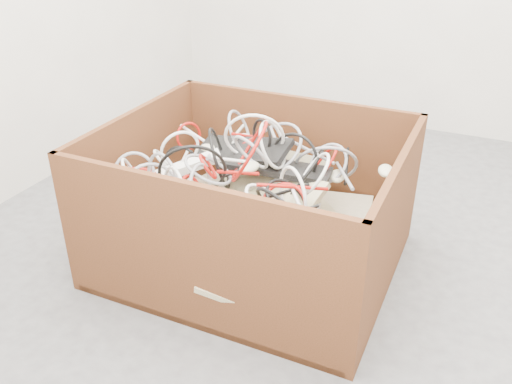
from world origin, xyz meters
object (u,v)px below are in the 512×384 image
at_px(vga_plug, 306,197).
at_px(power_strip_right, 156,195).
at_px(cardboard_box, 251,228).
at_px(power_strip_left, 188,166).

bearing_deg(vga_plug, power_strip_right, -123.16).
relative_size(cardboard_box, power_strip_right, 3.84).
xyz_separation_m(cardboard_box, power_strip_right, (-0.29, -0.19, 0.18)).
bearing_deg(power_strip_left, cardboard_box, -33.82).
relative_size(power_strip_right, vga_plug, 6.15).
xyz_separation_m(cardboard_box, power_strip_left, (-0.25, -0.03, 0.23)).
bearing_deg(cardboard_box, power_strip_left, -174.05).
distance_m(power_strip_left, power_strip_right, 0.18).
distance_m(cardboard_box, power_strip_right, 0.39).
distance_m(power_strip_right, vga_plug, 0.55).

